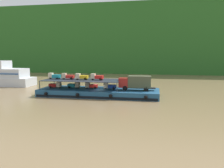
% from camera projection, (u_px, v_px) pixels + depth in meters
% --- Properties ---
extents(ground_plane, '(400.00, 400.00, 0.00)m').
position_uv_depth(ground_plane, '(99.00, 96.00, 50.88)').
color(ground_plane, olive).
extents(hillside_far_bank, '(145.63, 37.83, 33.34)m').
position_uv_depth(hillside_far_bank, '(133.00, 36.00, 120.19)').
color(hillside_far_bank, '#286023').
rests_on(hillside_far_bank, ground).
extents(cargo_barge, '(26.33, 8.80, 1.50)m').
position_uv_depth(cargo_barge, '(99.00, 92.00, 50.75)').
color(cargo_barge, navy).
rests_on(cargo_barge, ground).
extents(covered_lorry, '(7.88, 2.38, 3.10)m').
position_uv_depth(covered_lorry, '(136.00, 82.00, 48.84)').
color(covered_lorry, maroon).
rests_on(covered_lorry, cargo_barge).
extents(cargo_rack, '(17.13, 7.41, 2.00)m').
position_uv_depth(cargo_rack, '(82.00, 80.00, 51.14)').
color(cargo_rack, '#232833').
rests_on(cargo_rack, cargo_barge).
extents(mini_truck_lower_stern, '(2.76, 1.24, 1.38)m').
position_uv_depth(mini_truck_lower_stern, '(55.00, 85.00, 52.19)').
color(mini_truck_lower_stern, red).
rests_on(mini_truck_lower_stern, cargo_barge).
extents(mini_truck_lower_aft, '(2.76, 1.24, 1.38)m').
position_uv_depth(mini_truck_lower_aft, '(74.00, 85.00, 52.04)').
color(mini_truck_lower_aft, teal).
rests_on(mini_truck_lower_aft, cargo_barge).
extents(mini_truck_lower_mid, '(2.77, 1.25, 1.38)m').
position_uv_depth(mini_truck_lower_mid, '(91.00, 86.00, 51.25)').
color(mini_truck_lower_mid, red).
rests_on(mini_truck_lower_mid, cargo_barge).
extents(mini_truck_lower_fore, '(2.79, 1.28, 1.38)m').
position_uv_depth(mini_truck_lower_fore, '(110.00, 86.00, 50.51)').
color(mini_truck_lower_fore, '#1E47B7').
rests_on(mini_truck_lower_fore, cargo_barge).
extents(mini_truck_upper_stern, '(2.77, 1.26, 1.38)m').
position_uv_depth(mini_truck_upper_stern, '(54.00, 76.00, 52.76)').
color(mini_truck_upper_stern, teal).
rests_on(mini_truck_upper_stern, cargo_rack).
extents(mini_truck_upper_mid, '(2.79, 1.30, 1.38)m').
position_uv_depth(mini_truck_upper_mid, '(68.00, 76.00, 51.97)').
color(mini_truck_upper_mid, red).
rests_on(mini_truck_upper_mid, cargo_rack).
extents(mini_truck_upper_fore, '(2.75, 1.22, 1.38)m').
position_uv_depth(mini_truck_upper_fore, '(82.00, 77.00, 51.03)').
color(mini_truck_upper_fore, gold).
rests_on(mini_truck_upper_fore, cargo_rack).
extents(mini_truck_upper_bow, '(2.79, 1.29, 1.38)m').
position_uv_depth(mini_truck_upper_bow, '(97.00, 77.00, 50.65)').
color(mini_truck_upper_bow, red).
rests_on(mini_truck_upper_bow, cargo_rack).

